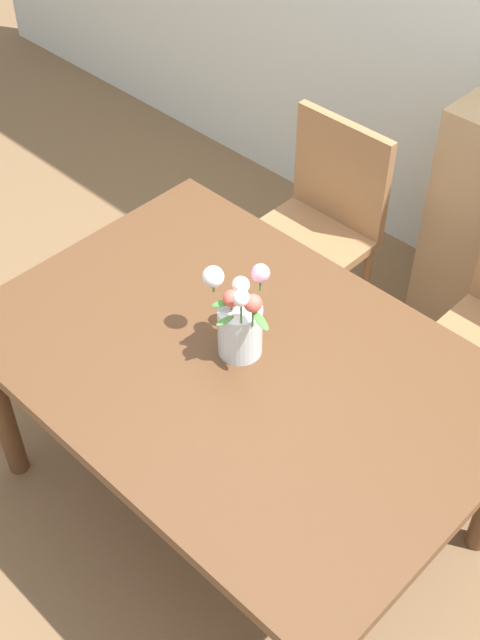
% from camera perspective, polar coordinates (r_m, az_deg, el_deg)
% --- Properties ---
extents(ground_plane, '(12.00, 12.00, 0.00)m').
position_cam_1_polar(ground_plane, '(2.89, -0.10, -12.52)').
color(ground_plane, brown).
extents(dining_table, '(1.49, 1.03, 0.72)m').
position_cam_1_polar(dining_table, '(2.39, -0.12, -4.13)').
color(dining_table, brown).
rests_on(dining_table, ground_plane).
extents(chair_left, '(0.42, 0.42, 0.90)m').
position_cam_1_polar(chair_left, '(3.14, 5.48, 6.82)').
color(chair_left, '#9E7047').
rests_on(chair_left, ground_plane).
extents(flower_vase, '(0.27, 0.22, 0.27)m').
position_cam_1_polar(flower_vase, '(2.27, -0.05, 0.04)').
color(flower_vase, silver).
rests_on(flower_vase, dining_table).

